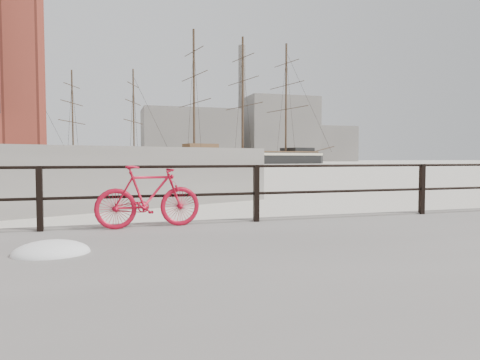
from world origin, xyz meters
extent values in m
plane|color=white|center=(0.00, 0.00, 0.00)|extent=(400.00, 400.00, 0.00)
imported|color=#AE0B23|center=(-5.38, -0.28, 0.85)|extent=(1.68, 0.38, 1.01)
ellipsoid|color=white|center=(-6.63, -1.85, 0.51)|extent=(0.88, 0.69, 0.31)
cube|color=gray|center=(20.00, 140.00, 9.00)|extent=(32.00, 18.00, 18.00)
cube|color=gray|center=(55.00, 145.00, 12.00)|extent=(26.00, 20.00, 24.00)
cube|color=gray|center=(78.00, 150.00, 7.00)|extent=(20.00, 16.00, 14.00)
cylinder|color=gray|center=(42.00, 150.00, 22.00)|extent=(2.80, 2.80, 44.00)
camera|label=1|loc=(-5.93, -7.26, 1.48)|focal=32.00mm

